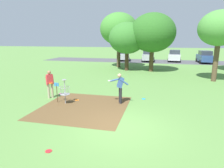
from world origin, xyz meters
name	(u,v)px	position (x,y,z in m)	size (l,w,h in m)	color
ground_plane	(121,128)	(0.00, 0.00, 0.00)	(160.00, 160.00, 0.00)	#5B8942
dirt_tee_pad	(84,107)	(-2.39, 1.99, 0.00)	(4.49, 4.72, 0.01)	brown
disc_golf_basket	(64,90)	(-3.69, 2.33, 0.75)	(0.98, 0.58, 1.39)	#9E9EA3
player_foreground_watching	(50,83)	(-5.00, 3.09, 0.97)	(0.45, 0.46, 1.71)	tan
player_throwing	(120,86)	(-0.64, 3.12, 0.99)	(1.17, 0.48, 1.71)	#232328
frisbee_near_basket	(77,100)	(-3.23, 3.02, 0.01)	(0.24, 0.24, 0.02)	orange
frisbee_by_tee	(61,94)	(-4.83, 4.03, 0.01)	(0.24, 0.24, 0.02)	#E53D99
frisbee_mid_grass	(49,151)	(-1.95, -2.23, 0.01)	(0.21, 0.21, 0.02)	red
frisbee_far_left	(144,99)	(0.62, 4.18, 0.01)	(0.23, 0.23, 0.02)	#1E93DB
tree_near_left	(220,29)	(6.11, 10.82, 4.39)	(3.40, 3.40, 5.88)	brown
tree_mid_left	(153,33)	(0.60, 14.93, 4.22)	(4.95, 4.95, 6.34)	#4C3823
tree_mid_center	(127,38)	(-2.19, 14.99, 3.66)	(4.15, 4.15, 5.44)	#422D1E
tree_mid_right	(119,29)	(-3.65, 17.41, 4.78)	(4.68, 4.68, 6.79)	brown
parking_lot_strip	(150,61)	(0.00, 25.41, 0.00)	(36.00, 6.00, 0.01)	#4C4C51
parked_car_leftmost	(124,55)	(-4.44, 25.60, 0.92)	(2.48, 4.44, 1.84)	#B2B7BC
parked_car_center_left	(148,56)	(-0.27, 25.25, 0.92)	(2.04, 4.23, 1.84)	#B2B7BC
parked_car_center_right	(175,56)	(3.92, 26.12, 0.92)	(2.25, 4.34, 1.84)	silver
parked_car_rightmost	(205,57)	(8.25, 24.94, 0.92)	(2.05, 4.24, 1.84)	#2D4784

